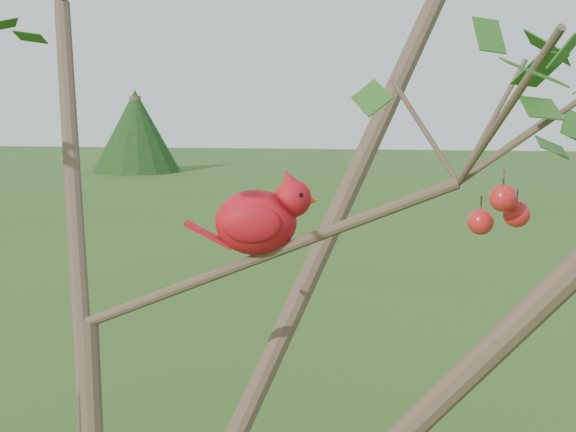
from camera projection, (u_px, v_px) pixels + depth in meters
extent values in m
sphere|color=red|center=(481.00, 222.00, 1.22)|extent=(0.04, 0.04, 0.04)
sphere|color=red|center=(503.00, 198.00, 1.16)|extent=(0.04, 0.04, 0.04)
sphere|color=red|center=(517.00, 214.00, 1.19)|extent=(0.04, 0.04, 0.04)
ellipsoid|color=red|center=(256.00, 222.00, 1.25)|extent=(0.14, 0.12, 0.10)
sphere|color=red|center=(293.00, 199.00, 1.24)|extent=(0.07, 0.07, 0.06)
cone|color=red|center=(289.00, 180.00, 1.24)|extent=(0.05, 0.04, 0.04)
cone|color=#D85914|center=(312.00, 200.00, 1.24)|extent=(0.03, 0.03, 0.02)
ellipsoid|color=black|center=(305.00, 201.00, 1.24)|extent=(0.02, 0.03, 0.03)
cube|color=red|center=(209.00, 235.00, 1.25)|extent=(0.08, 0.04, 0.04)
ellipsoid|color=red|center=(254.00, 217.00, 1.29)|extent=(0.09, 0.04, 0.06)
ellipsoid|color=red|center=(252.00, 224.00, 1.21)|extent=(0.09, 0.04, 0.06)
cylinder|color=#402E22|center=(136.00, 134.00, 27.26)|extent=(0.39, 0.39, 2.57)
cone|color=#133412|center=(136.00, 131.00, 27.25)|extent=(3.00, 3.00, 2.79)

